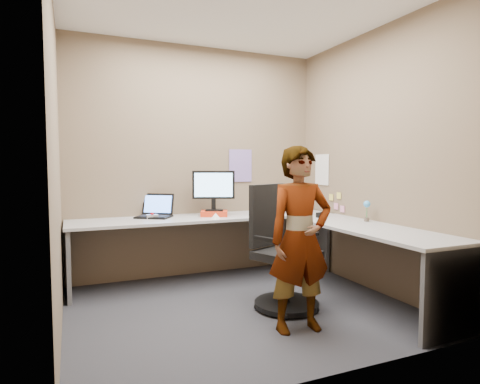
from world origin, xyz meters
name	(u,v)px	position (x,y,z in m)	size (l,w,h in m)	color
ground	(240,308)	(0.00, 0.00, 0.00)	(3.00, 3.00, 0.00)	#27272C
wall_back	(198,161)	(0.00, 1.30, 1.35)	(3.00, 3.00, 0.00)	brown
wall_right	(373,161)	(1.50, 0.00, 1.35)	(2.70, 2.70, 0.00)	brown
wall_left	(56,160)	(-1.50, 0.00, 1.35)	(2.70, 2.70, 0.00)	brown
ceiling	(240,5)	(0.00, 0.00, 2.70)	(3.00, 3.00, 0.00)	white
desk	(265,235)	(0.44, 0.39, 0.59)	(2.98, 2.58, 0.73)	#A7A7A7
paper_ream	(214,213)	(0.09, 0.97, 0.76)	(0.30, 0.22, 0.06)	red
monitor	(214,187)	(0.09, 0.99, 1.06)	(0.46, 0.23, 0.45)	black
laptop	(156,211)	(-0.54, 1.14, 0.80)	(0.46, 0.45, 0.26)	black
trackball_mouse	(152,216)	(-0.60, 1.03, 0.76)	(0.12, 0.08, 0.07)	#B7B7BC
origami	(216,216)	(0.04, 0.77, 0.76)	(0.10, 0.10, 0.06)	white
stapler	(321,215)	(1.16, 0.42, 0.76)	(0.15, 0.04, 0.06)	black
flower	(367,208)	(1.39, -0.05, 0.87)	(0.07, 0.07, 0.22)	brown
calendar_purple	(240,166)	(0.55, 1.29, 1.30)	(0.30, 0.01, 0.40)	#846BB7
calendar_white	(322,170)	(1.49, 0.90, 1.25)	(0.01, 0.28, 0.38)	white
sticky_note_a	(339,196)	(1.49, 0.55, 0.95)	(0.01, 0.07, 0.07)	#F2E059
sticky_note_b	(336,206)	(1.49, 0.60, 0.82)	(0.01, 0.07, 0.07)	pink
sticky_note_c	(342,209)	(1.49, 0.48, 0.80)	(0.01, 0.07, 0.07)	pink
sticky_note_d	(331,197)	(1.49, 0.70, 0.92)	(0.01, 0.07, 0.07)	#F2E059
office_chair	(281,258)	(0.36, -0.11, 0.45)	(0.65, 0.65, 1.11)	black
person	(300,239)	(0.25, -0.62, 0.73)	(0.53, 0.35, 1.46)	#999399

